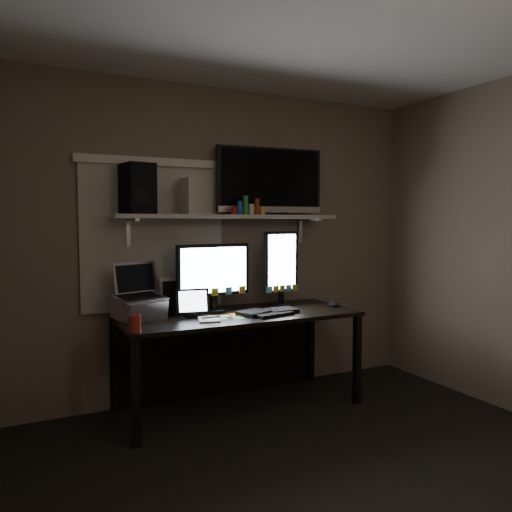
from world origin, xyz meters
TOP-DOWN VIEW (x-y plane):
  - floor at (0.00, 0.00)m, footprint 3.60×3.60m
  - back_wall at (0.00, 1.80)m, footprint 3.60×0.00m
  - window_blinds at (-0.55, 1.79)m, footprint 1.10×0.02m
  - desk at (0.00, 1.55)m, footprint 1.80×0.75m
  - wall_shelf at (0.00, 1.62)m, footprint 1.80×0.35m
  - monitor_landscape at (-0.15, 1.57)m, footprint 0.62×0.14m
  - monitor_portrait at (0.45, 1.59)m, footprint 0.32×0.08m
  - keyboard at (0.20, 1.32)m, footprint 0.50×0.28m
  - mouse at (0.82, 1.35)m, footprint 0.08×0.12m
  - notepad at (-0.30, 1.28)m, footprint 0.19×0.23m
  - tablet at (-0.37, 1.43)m, footprint 0.25×0.14m
  - file_sorter at (-0.41, 1.68)m, footprint 0.22×0.13m
  - laptop at (-0.73, 1.52)m, footprint 0.42×0.38m
  - cup at (-0.85, 1.12)m, footprint 0.09×0.09m
  - sticky_notes at (-0.18, 1.32)m, footprint 0.33×0.26m
  - tv at (0.39, 1.67)m, footprint 0.92×0.22m
  - game_console at (-0.33, 1.62)m, footprint 0.07×0.23m
  - speaker at (-0.71, 1.62)m, footprint 0.24×0.27m
  - bottles at (0.14, 1.55)m, footprint 0.25×0.07m

SIDE VIEW (x-z plane):
  - floor at x=0.00m, z-range 0.00..0.00m
  - desk at x=0.00m, z-range 0.19..0.92m
  - sticky_notes at x=-0.18m, z-range 0.73..0.73m
  - notepad at x=-0.30m, z-range 0.73..0.74m
  - keyboard at x=0.20m, z-range 0.73..0.76m
  - mouse at x=0.82m, z-range 0.73..0.77m
  - cup at x=-0.85m, z-range 0.73..0.84m
  - tablet at x=-0.37m, z-range 0.73..0.94m
  - file_sorter at x=-0.41m, z-range 0.73..0.99m
  - laptop at x=-0.73m, z-range 0.73..1.12m
  - monitor_landscape at x=-0.15m, z-range 0.73..1.27m
  - monitor_portrait at x=0.45m, z-range 0.73..1.36m
  - back_wall at x=0.00m, z-range -0.55..3.05m
  - window_blinds at x=-0.55m, z-range 0.75..1.85m
  - wall_shelf at x=0.00m, z-range 1.45..1.48m
  - bottles at x=0.14m, z-range 1.48..1.64m
  - game_console at x=-0.33m, z-range 1.48..1.76m
  - speaker at x=-0.71m, z-range 1.48..1.84m
  - tv at x=0.39m, z-range 1.48..2.03m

